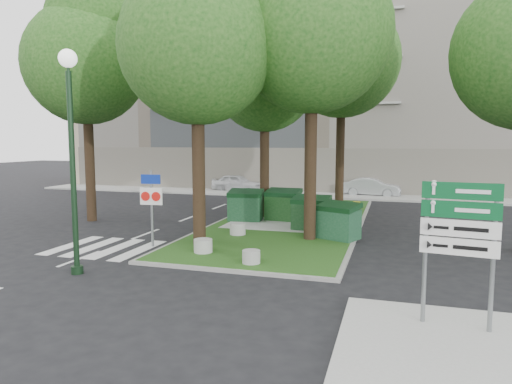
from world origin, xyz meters
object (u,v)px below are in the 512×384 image
at_px(car_silver, 372,187).
at_px(tree_street_left, 88,52).
at_px(bollard_left, 203,246).
at_px(litter_bin, 357,208).
at_px(tree_median_far, 344,49).
at_px(tree_median_near_left, 200,31).
at_px(bollard_mid, 238,229).
at_px(dumpster_a, 246,205).
at_px(bollard_right, 251,257).
at_px(directional_sign, 460,232).
at_px(tree_median_mid, 267,70).
at_px(tree_median_near_right, 315,17).
at_px(car_white, 237,183).
at_px(dumpster_c, 311,213).
at_px(dumpster_d, 338,221).
at_px(dumpster_b, 283,205).
at_px(street_lamp, 71,135).

bearing_deg(car_silver, tree_street_left, 143.57).
bearing_deg(bollard_left, litter_bin, 65.97).
xyz_separation_m(tree_median_far, car_silver, (1.21, 7.44, -7.70)).
distance_m(tree_median_near_left, bollard_mid, 7.26).
distance_m(tree_median_far, dumpster_a, 9.55).
bearing_deg(bollard_right, directional_sign, -32.11).
xyz_separation_m(tree_median_mid, directional_sign, (7.03, -11.63, -5.00)).
xyz_separation_m(dumpster_a, car_silver, (4.97, 11.96, -0.18)).
xyz_separation_m(tree_median_near_right, car_white, (-8.14, 14.94, -7.35)).
xyz_separation_m(dumpster_a, bollard_left, (0.55, -6.07, -0.46)).
xyz_separation_m(dumpster_c, car_silver, (1.77, 13.18, -0.16)).
distance_m(dumpster_d, bollard_mid, 3.82).
distance_m(dumpster_b, dumpster_c, 2.42).
height_order(tree_median_mid, car_white, tree_median_mid).
bearing_deg(dumpster_d, bollard_mid, -150.49).
relative_size(dumpster_c, bollard_right, 2.94).
relative_size(street_lamp, directional_sign, 2.18).
distance_m(dumpster_a, dumpster_b, 1.71).
distance_m(tree_median_near_right, litter_bin, 9.80).
bearing_deg(bollard_right, bollard_mid, 114.63).
bearing_deg(tree_median_near_right, dumpster_c, 101.48).
xyz_separation_m(dumpster_b, bollard_right, (0.83, -7.46, -0.49)).
bearing_deg(dumpster_a, street_lamp, -108.79).
relative_size(tree_median_near_right, dumpster_c, 7.32).
height_order(tree_median_near_right, tree_street_left, tree_median_near_right).
bearing_deg(tree_median_far, dumpster_c, -95.54).
bearing_deg(tree_median_mid, car_white, 116.20).
bearing_deg(car_silver, directional_sign, -168.11).
height_order(dumpster_d, street_lamp, street_lamp).
bearing_deg(tree_median_near_right, dumpster_b, 118.70).
bearing_deg(tree_median_far, street_lamp, -113.29).
distance_m(dumpster_a, litter_bin, 5.66).
relative_size(tree_median_mid, bollard_mid, 16.49).
xyz_separation_m(dumpster_c, car_white, (-7.78, 13.18, -0.14)).
bearing_deg(litter_bin, bollard_right, -102.57).
bearing_deg(tree_median_far, bollard_right, -96.65).
relative_size(tree_median_far, bollard_left, 19.94).
bearing_deg(dumpster_c, car_silver, 87.20).
distance_m(dumpster_b, dumpster_d, 4.37).
bearing_deg(tree_median_near_right, dumpster_a, 140.08).
xyz_separation_m(dumpster_a, dumpster_b, (1.60, 0.60, 0.01)).
distance_m(dumpster_d, litter_bin, 5.88).
bearing_deg(litter_bin, tree_median_mid, -158.11).
xyz_separation_m(tree_median_far, bollard_left, (-3.21, -10.59, -7.99)).
height_order(tree_median_near_left, car_white, tree_median_near_left).
bearing_deg(tree_median_near_left, tree_street_left, 153.43).
xyz_separation_m(bollard_left, car_white, (-5.13, 18.03, 0.31)).
bearing_deg(tree_street_left, bollard_right, -29.90).
height_order(tree_median_near_right, car_white, tree_median_near_right).
xyz_separation_m(street_lamp, car_white, (-2.55, 20.89, -3.21)).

